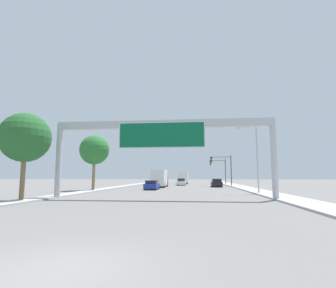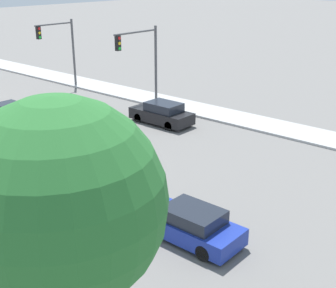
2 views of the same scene
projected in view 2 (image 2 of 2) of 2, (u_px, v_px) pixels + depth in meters
name	position (u px, v px, depth m)	size (l,w,h in m)	color
sidewalk_right	(71.00, 80.00, 45.09)	(3.00, 120.00, 0.15)	#A5A5A5
car_far_left	(11.00, 115.00, 32.15)	(1.73, 4.26, 1.51)	silver
car_mid_center	(190.00, 224.00, 18.41)	(1.85, 4.38, 1.39)	navy
car_mid_left	(162.00, 114.00, 32.40)	(1.88, 4.55, 1.53)	black
truck_box_primary	(52.00, 150.00, 23.49)	(2.41, 7.60, 3.12)	red
traffic_light_near_intersection	(143.00, 55.00, 34.65)	(4.34, 0.32, 6.17)	#4C4C4F
traffic_light_mid_block	(62.00, 43.00, 40.90)	(3.90, 0.32, 6.03)	#4C4C4F
palm_tree_background	(60.00, 204.00, 9.08)	(4.25, 4.25, 7.96)	#8C704C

